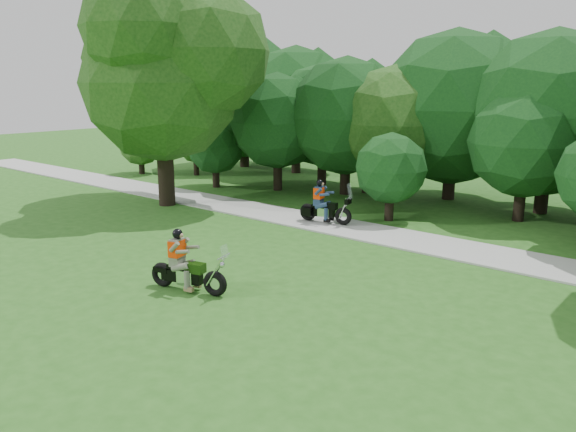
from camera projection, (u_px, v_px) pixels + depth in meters
The scene contains 6 objects.
ground at pixel (235, 318), 12.19m from camera, with size 100.00×100.00×0.00m, color #275C1A.
walkway at pixel (410, 240), 18.17m from camera, with size 60.00×2.20×0.06m, color #ACACA6.
tree_line at pixel (492, 117), 22.40m from camera, with size 39.44×11.68×7.80m.
big_tree_west at pixel (167, 63), 22.54m from camera, with size 8.64×6.56×9.96m.
chopper_motorcycle at pixel (184, 268), 13.70m from camera, with size 2.15×0.91×1.56m.
touring_motorcycle at pixel (322, 207), 20.24m from camera, with size 2.04×0.86×1.56m.
Camera 1 is at (8.14, -7.98, 4.98)m, focal length 35.00 mm.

